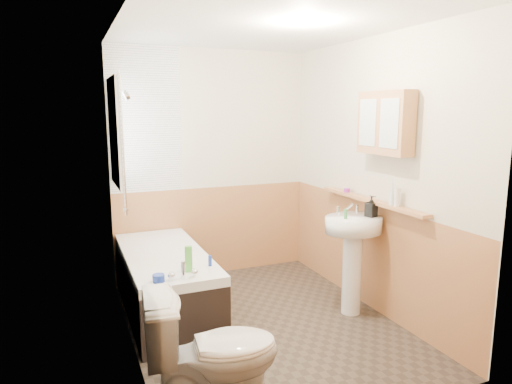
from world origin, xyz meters
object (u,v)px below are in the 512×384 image
bathtub (165,281)px  sink (353,245)px  medicine_cabinet (385,123)px  toilet (213,355)px  pine_shelf (370,200)px

bathtub → sink: size_ratio=1.58×
sink → medicine_cabinet: size_ratio=1.73×
toilet → bathtub: bearing=5.4°
toilet → medicine_cabinet: bearing=-60.8°
toilet → medicine_cabinet: medicine_cabinet is taller
pine_shelf → medicine_cabinet: size_ratio=2.44×
toilet → sink: 1.85m
toilet → pine_shelf: size_ratio=0.56×
medicine_cabinet → sink: bearing=139.1°
medicine_cabinet → toilet: bearing=-157.3°
toilet → medicine_cabinet: (1.77, 0.74, 1.34)m
toilet → medicine_cabinet: 2.34m
bathtub → toilet: 1.57m
pine_shelf → sink: bearing=-168.0°
pine_shelf → medicine_cabinet: (-0.03, -0.19, 0.70)m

